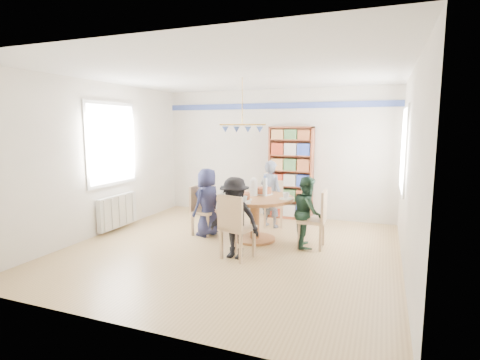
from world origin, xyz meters
The scene contains 14 objects.
ground centered at (0.00, 0.00, 0.00)m, with size 5.00×5.00×0.00m, color tan.
room_shell centered at (-0.26, 0.87, 1.65)m, with size 5.00×5.00×5.00m.
radiator centered at (-2.42, 0.30, 0.35)m, with size 0.12×1.00×0.60m.
dining_table centered at (0.20, 0.59, 0.56)m, with size 1.30×1.30×0.75m.
chair_left centered at (-0.82, 0.58, 0.48)m, with size 0.41×0.41×0.88m.
chair_right centered at (1.24, 0.56, 0.51)m, with size 0.41×0.41×0.93m.
chair_far centered at (0.22, 1.64, 0.48)m, with size 0.47×0.47×0.87m.
chair_near centered at (0.22, -0.40, 0.53)m, with size 0.51×0.51×0.96m.
person_left centered at (-0.68, 0.56, 0.60)m, with size 0.59×0.38×1.20m, color #1B1E3C.
person_right centered at (1.09, 0.57, 0.57)m, with size 0.55×0.43×1.14m, color #183022.
person_far centered at (0.20, 1.52, 0.64)m, with size 0.47×0.31×1.29m, color gray.
person_near centered at (0.20, -0.34, 0.60)m, with size 0.77×0.45×1.20m, color black.
bookshelf centered at (0.39, 2.34, 0.95)m, with size 0.92×0.27×1.92m.
tableware centered at (0.17, 0.62, 0.82)m, with size 1.29×1.29×0.34m.
Camera 1 is at (2.18, -5.26, 1.92)m, focal length 28.00 mm.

